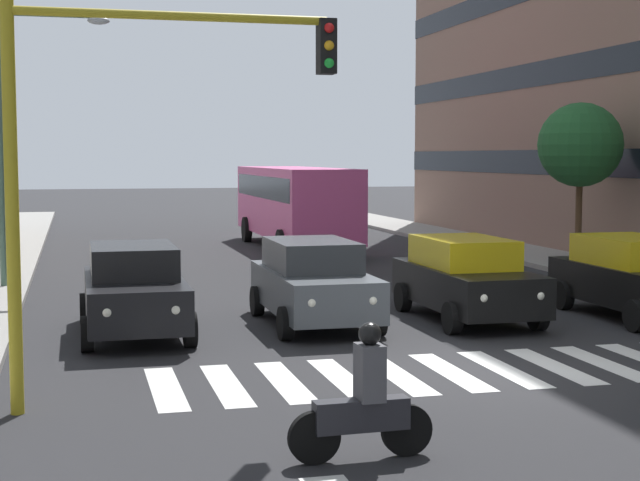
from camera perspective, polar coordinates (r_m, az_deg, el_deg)
name	(u,v)px	position (r m, az deg, el deg)	size (l,w,h in m)	color
ground_plane	(477,370)	(15.87, 9.20, -7.55)	(180.00, 180.00, 0.00)	#262628
crosswalk_markings	(477,370)	(15.86, 9.20, -7.54)	(10.35, 2.80, 0.01)	silver
car_0	(635,277)	(21.55, 18.03, -2.03)	(2.02, 4.44, 1.72)	black
car_1	(466,278)	(20.48, 8.57, -2.20)	(2.02, 4.44, 1.72)	black
car_2	(313,282)	(19.67, -0.41, -2.44)	(2.02, 4.44, 1.72)	#474C51
car_3	(134,289)	(18.94, -10.90, -2.81)	(2.02, 4.44, 1.72)	black
bus_behind_traffic	(294,198)	(35.97, -1.52, 2.49)	(2.78, 10.50, 3.00)	#DB5193
motorcycle_with_rider	(364,404)	(11.07, 2.60, -9.56)	(1.70, 0.37, 1.57)	black
traffic_light_gantry	(111,135)	(13.27, -12.22, 6.10)	(4.46, 0.36, 5.50)	#AD991E
street_lamp_right	(18,117)	(25.63, -17.32, 6.96)	(2.83, 0.28, 6.95)	#4C6B56
street_tree_2	(580,145)	(30.40, 15.06, 5.43)	(2.55, 2.55, 4.89)	#513823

